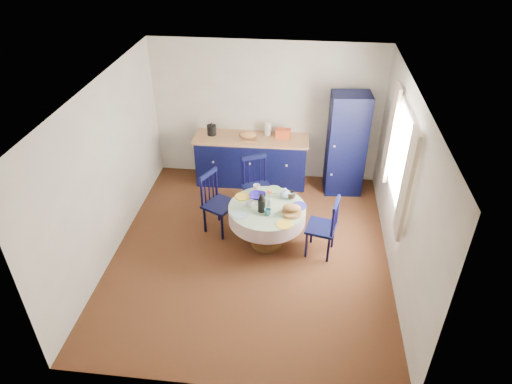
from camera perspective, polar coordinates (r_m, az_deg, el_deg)
floor at (r=6.84m, az=-0.62°, el=-7.38°), size 4.50×4.50×0.00m
ceiling at (r=5.54m, az=-0.78°, el=12.58°), size 4.50×4.50×0.00m
wall_back at (r=8.09m, az=1.30°, el=9.93°), size 4.00×0.02×2.50m
wall_left at (r=6.62m, az=-18.15°, el=2.50°), size 0.02×4.50×2.50m
wall_right at (r=6.21m, az=17.94°, el=0.36°), size 0.02×4.50×2.50m
window at (r=6.32m, az=17.55°, el=3.95°), size 0.10×1.74×1.45m
kitchen_counter at (r=8.20m, az=-0.58°, el=4.14°), size 2.01×0.66×1.13m
pantry_cabinet at (r=7.88m, az=11.23°, el=5.81°), size 0.67×0.50×1.80m
dining_table at (r=6.64m, az=1.49°, el=-2.72°), size 1.13×1.14×0.95m
chair_left at (r=7.00m, az=-4.85°, el=-1.30°), size 0.57×0.58×0.99m
chair_far at (r=7.35m, az=0.12°, el=0.71°), size 0.58×0.56×0.99m
chair_right at (r=6.60m, az=8.50°, el=-4.30°), size 0.49×0.50×0.94m
mug_a at (r=6.56m, az=-0.71°, el=-1.49°), size 0.11×0.11×0.09m
mug_b at (r=6.39m, az=1.46°, el=-2.53°), size 0.10×0.10×0.09m
mug_c at (r=6.75m, az=4.40°, el=-0.40°), size 0.14×0.14×0.11m
mug_d at (r=6.90m, az=0.08°, el=0.54°), size 0.11×0.11×0.10m
cobalt_bowl at (r=6.75m, az=0.20°, el=-0.52°), size 0.24×0.24×0.06m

